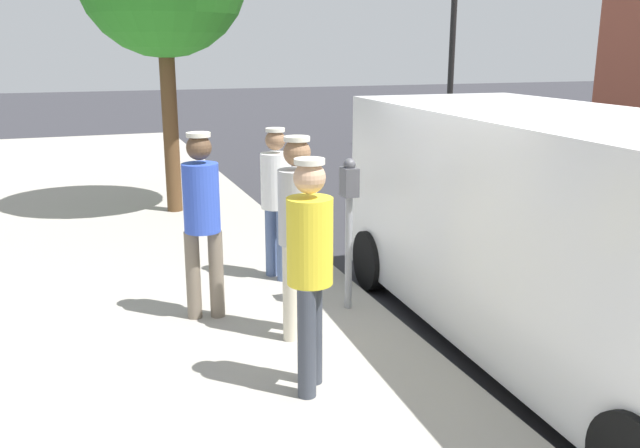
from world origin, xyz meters
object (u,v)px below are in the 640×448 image
(pedestrian_in_white, at_px, (276,194))
(pedestrian_in_gray, at_px, (298,224))
(pedestrian_in_blue, at_px, (202,213))
(traffic_light_corner, at_px, (481,15))
(parking_meter_near, at_px, (349,208))
(pedestrian_in_yellow, at_px, (310,261))
(parked_van, at_px, (565,230))

(pedestrian_in_white, bearing_deg, pedestrian_in_gray, 80.27)
(pedestrian_in_white, relative_size, pedestrian_in_blue, 0.95)
(pedestrian_in_gray, distance_m, pedestrian_in_blue, 1.01)
(traffic_light_corner, bearing_deg, parking_meter_near, 51.84)
(pedestrian_in_yellow, xyz_separation_m, parked_van, (-2.40, -0.14, -0.03))
(pedestrian_in_gray, bearing_deg, parked_van, 159.00)
(parking_meter_near, bearing_deg, pedestrian_in_blue, -10.49)
(parking_meter_near, distance_m, pedestrian_in_yellow, 1.69)
(parking_meter_near, distance_m, pedestrian_in_gray, 0.82)
(pedestrian_in_gray, relative_size, pedestrian_in_yellow, 1.02)
(pedestrian_in_white, relative_size, traffic_light_corner, 0.33)
(pedestrian_in_white, xyz_separation_m, pedestrian_in_blue, (0.98, 0.87, 0.06))
(pedestrian_in_gray, relative_size, traffic_light_corner, 0.35)
(pedestrian_in_white, distance_m, pedestrian_in_yellow, 2.61)
(parking_meter_near, xyz_separation_m, pedestrian_in_white, (0.40, -1.12, -0.06))
(pedestrian_in_white, xyz_separation_m, pedestrian_in_yellow, (0.50, 2.56, 0.06))
(parking_meter_near, relative_size, pedestrian_in_yellow, 0.85)
(pedestrian_in_white, xyz_separation_m, parked_van, (-1.90, 2.42, 0.03))
(parked_van, distance_m, traffic_light_corner, 13.24)
(pedestrian_in_gray, height_order, parked_van, parked_van)
(pedestrian_in_gray, bearing_deg, pedestrian_in_blue, -45.39)
(pedestrian_in_yellow, relative_size, traffic_light_corner, 0.34)
(pedestrian_in_white, height_order, traffic_light_corner, traffic_light_corner)
(parking_meter_near, xyz_separation_m, pedestrian_in_yellow, (0.90, 1.43, 0.00))
(parking_meter_near, xyz_separation_m, pedestrian_in_blue, (1.38, -0.26, 0.01))
(parking_meter_near, distance_m, pedestrian_in_white, 1.20)
(pedestrian_in_gray, distance_m, parked_van, 2.33)
(pedestrian_in_white, distance_m, parked_van, 3.08)
(pedestrian_in_blue, relative_size, parked_van, 0.34)
(parked_van, bearing_deg, pedestrian_in_yellow, 3.29)
(pedestrian_in_yellow, distance_m, parked_van, 2.41)
(parking_meter_near, distance_m, pedestrian_in_blue, 1.41)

